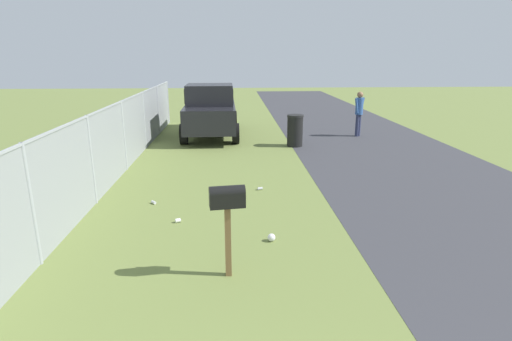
{
  "coord_description": "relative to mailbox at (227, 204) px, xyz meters",
  "views": [
    {
      "loc": [
        -0.49,
        0.59,
        3.22
      ],
      "look_at": [
        6.75,
        0.18,
        1.13
      ],
      "focal_mm": 28.47,
      "sensor_mm": 36.0,
      "label": 1
    }
  ],
  "objects": [
    {
      "name": "pedestrian",
      "position": [
        10.48,
        -5.13,
        -0.1
      ],
      "size": [
        0.35,
        0.48,
        1.78
      ],
      "rotation": [
        0.0,
        0.0,
        3.86
      ],
      "color": "#2D3351",
      "rests_on": "ground"
    },
    {
      "name": "litter_cup_by_mailbox",
      "position": [
        2.05,
        1.02,
        -1.1
      ],
      "size": [
        0.11,
        0.12,
        0.08
      ],
      "primitive_type": "cylinder",
      "rotation": [
        0.0,
        1.57,
        1.94
      ],
      "color": "white",
      "rests_on": "ground"
    },
    {
      "name": "road_asphalt",
      "position": [
        1.02,
        -5.08,
        -1.13
      ],
      "size": [
        60.0,
        5.76,
        0.01
      ],
      "primitive_type": "cube",
      "color": "#38383D",
      "rests_on": "ground"
    },
    {
      "name": "litter_can_midfield_b",
      "position": [
        3.12,
        1.7,
        -1.11
      ],
      "size": [
        0.13,
        0.13,
        0.07
      ],
      "primitive_type": "cylinder",
      "rotation": [
        0.0,
        1.57,
        3.9
      ],
      "color": "silver",
      "rests_on": "ground"
    },
    {
      "name": "mailbox",
      "position": [
        0.0,
        0.0,
        0.0
      ],
      "size": [
        0.27,
        0.53,
        1.42
      ],
      "rotation": [
        0.0,
        0.0,
        0.14
      ],
      "color": "brown",
      "rests_on": "ground"
    },
    {
      "name": "litter_bag_midfield_a",
      "position": [
        1.11,
        -0.75,
        -1.07
      ],
      "size": [
        0.14,
        0.14,
        0.14
      ],
      "primitive_type": "sphere",
      "color": "silver",
      "rests_on": "ground"
    },
    {
      "name": "litter_can_near_hydrant",
      "position": [
        3.95,
        -0.73,
        -1.11
      ],
      "size": [
        0.09,
        0.13,
        0.07
      ],
      "primitive_type": "cylinder",
      "rotation": [
        0.0,
        1.57,
        1.82
      ],
      "color": "silver",
      "rests_on": "ground"
    },
    {
      "name": "pickup_truck",
      "position": [
        10.83,
        0.79,
        -0.04
      ],
      "size": [
        5.09,
        2.23,
        2.09
      ],
      "rotation": [
        0.0,
        0.0,
        3.16
      ],
      "color": "black",
      "rests_on": "ground"
    },
    {
      "name": "fence_section",
      "position": [
        4.61,
        2.99,
        -0.08
      ],
      "size": [
        19.25,
        0.07,
        1.98
      ],
      "color": "#9EA3A8",
      "rests_on": "ground"
    },
    {
      "name": "trash_bin",
      "position": [
        8.79,
        -2.31,
        -0.57
      ],
      "size": [
        0.59,
        0.59,
        1.13
      ],
      "color": "black",
      "rests_on": "ground"
    }
  ]
}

